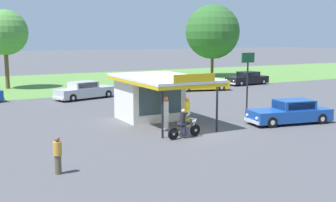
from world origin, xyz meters
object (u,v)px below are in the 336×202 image
Objects in this scene: featured_classic_sedan at (290,113)px; parked_car_back_row_left at (247,79)px; parked_car_back_row_right at (85,91)px; parked_car_back_row_far_right at (201,83)px; bystander_admiring_sedan at (58,155)px; roadside_pole_sign at (248,71)px; parked_car_back_row_centre_right at (144,86)px; motorcycle_with_rider at (184,126)px; gas_pump_nearside at (166,115)px; gas_pump_offside at (187,114)px.

featured_classic_sedan is 21.86m from parked_car_back_row_left.
parked_car_back_row_far_right reaches higher than parked_car_back_row_right.
roadside_pole_sign reaches higher than bystander_admiring_sedan.
parked_car_back_row_centre_right is at bearing 100.42° from roadside_pole_sign.
gas_pump_nearside is at bearing 89.99° from motorcycle_with_rider.
gas_pump_offside is at bearing -157.52° from roadside_pole_sign.
parked_car_back_row_right reaches higher than featured_classic_sedan.
bystander_admiring_sedan is (-26.76, -21.77, 0.10)m from parked_car_back_row_left.
gas_pump_offside is 0.32× the size of parked_car_back_row_far_right.
motorcycle_with_rider is at bearing -124.99° from parked_car_back_row_far_right.
parked_car_back_row_left is (19.55, 2.13, -0.02)m from parked_car_back_row_right.
motorcycle_with_rider is at bearing 21.37° from bystander_admiring_sedan.
gas_pump_offside reaches higher than parked_car_back_row_far_right.
featured_classic_sedan is 1.15× the size of parked_car_back_row_centre_right.
motorcycle_with_rider is at bearing -89.19° from parked_car_back_row_right.
parked_car_back_row_far_right is (12.07, 0.19, 0.01)m from parked_car_back_row_right.
motorcycle_with_rider is at bearing -108.32° from parked_car_back_row_centre_right.
roadside_pole_sign is (0.23, 4.59, 2.26)m from featured_classic_sedan.
gas_pump_nearside is 0.38× the size of parked_car_back_row_left.
gas_pump_offside is at bearing -83.48° from parked_car_back_row_right.
parked_car_back_row_right is at bearing -173.40° from parked_car_back_row_centre_right.
parked_car_back_row_far_right is (11.84, 14.82, -0.19)m from gas_pump_nearside.
featured_classic_sedan is at bearing 1.82° from motorcycle_with_rider.
parked_car_back_row_centre_right reaches higher than parked_car_back_row_right.
featured_classic_sedan is at bearing -92.88° from roadside_pole_sign.
roadside_pole_sign is (-11.24, -14.02, 2.25)m from parked_car_back_row_left.
roadside_pole_sign is (8.08, 4.84, 2.28)m from motorcycle_with_rider.
motorcycle_with_rider is 16.72m from parked_car_back_row_right.
gas_pump_nearside reaches higher than bystander_admiring_sedan.
parked_car_back_row_right is 1.18× the size of parked_car_back_row_centre_right.
roadside_pole_sign is (-3.76, -12.07, 2.23)m from parked_car_back_row_far_right.
parked_car_back_row_left is at bearing 6.06° from parked_car_back_row_centre_right.
featured_classic_sedan reaches higher than parked_car_back_row_left.
parked_car_back_row_right reaches higher than bystander_admiring_sedan.
parked_car_back_row_far_right is at bearing 51.39° from gas_pump_nearside.
bystander_admiring_sedan is (-7.44, -2.91, 0.13)m from motorcycle_with_rider.
roadside_pole_sign is (8.08, 2.75, 2.04)m from gas_pump_nearside.
featured_classic_sedan is 0.96× the size of parked_car_back_row_far_right.
gas_pump_nearside is 25.58m from parked_car_back_row_left.
parked_car_back_row_right is at bearing 124.99° from roadside_pole_sign.
roadside_pole_sign reaches higher than parked_car_back_row_left.
roadside_pole_sign reaches higher than motorcycle_with_rider.
gas_pump_nearside is at bearing 166.81° from featured_classic_sedan.
parked_car_back_row_far_right is 3.86× the size of bystander_admiring_sedan.
gas_pump_offside is 7.49m from roadside_pole_sign.
motorcycle_with_rider is at bearing -90.01° from gas_pump_nearside.
gas_pump_offside is 24.51m from parked_car_back_row_left.
parked_car_back_row_centre_right is (5.77, 15.33, -0.19)m from gas_pump_nearside.
gas_pump_offside is 0.38× the size of parked_car_back_row_centre_right.
bystander_admiring_sedan is at bearing -158.63° from motorcycle_with_rider.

